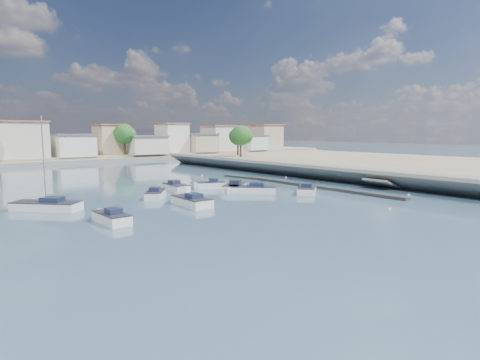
# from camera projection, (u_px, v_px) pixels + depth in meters

# --- Properties ---
(ground) EXTENTS (400.00, 400.00, 0.00)m
(ground) POSITION_uv_depth(u_px,v_px,m) (159.00, 173.00, 71.59)
(ground) COLOR #293F53
(ground) RESTS_ON ground
(seawall_walkway) EXTENTS (5.00, 90.00, 1.80)m
(seawall_walkway) POSITION_uv_depth(u_px,v_px,m) (349.00, 173.00, 62.12)
(seawall_walkway) COLOR slate
(seawall_walkway) RESTS_ON ground
(seawall_embankment) EXTENTS (49.65, 90.00, 2.90)m
(seawall_embankment) POSITION_uv_depth(u_px,v_px,m) (418.00, 166.00, 75.57)
(seawall_embankment) COLOR slate
(seawall_embankment) RESTS_ON ground
(breakwater) EXTENTS (2.00, 31.02, 0.35)m
(breakwater) POSITION_uv_depth(u_px,v_px,m) (299.00, 184.00, 54.75)
(breakwater) COLOR black
(breakwater) RESTS_ON ground
(far_shore_land) EXTENTS (160.00, 40.00, 1.40)m
(far_shore_land) POSITION_uv_depth(u_px,v_px,m) (71.00, 155.00, 111.71)
(far_shore_land) COLOR gray
(far_shore_land) RESTS_ON ground
(far_shore_quay) EXTENTS (160.00, 2.50, 0.80)m
(far_shore_quay) POSITION_uv_depth(u_px,v_px,m) (98.00, 161.00, 95.51)
(far_shore_quay) COLOR slate
(far_shore_quay) RESTS_ON ground
(far_town) EXTENTS (113.01, 12.80, 8.35)m
(far_town) POSITION_uv_depth(u_px,v_px,m) (130.00, 141.00, 106.21)
(far_town) COLOR beige
(far_town) RESTS_ON far_shore_land
(shore_trees) EXTENTS (74.56, 38.32, 7.92)m
(shore_trees) POSITION_uv_depth(u_px,v_px,m) (135.00, 136.00, 97.77)
(shore_trees) COLOR #38281E
(shore_trees) RESTS_ON ground
(motorboat_a) EXTENTS (1.82, 4.80, 1.48)m
(motorboat_a) POSITION_uv_depth(u_px,v_px,m) (110.00, 218.00, 32.59)
(motorboat_a) COLOR white
(motorboat_a) RESTS_ON ground
(motorboat_b) EXTENTS (3.94, 4.43, 1.48)m
(motorboat_b) POSITION_uv_depth(u_px,v_px,m) (156.00, 194.00, 44.69)
(motorboat_b) COLOR white
(motorboat_b) RESTS_ON ground
(motorboat_c) EXTENTS (5.58, 5.52, 1.48)m
(motorboat_c) POSITION_uv_depth(u_px,v_px,m) (250.00, 190.00, 48.26)
(motorboat_c) COLOR white
(motorboat_c) RESTS_ON ground
(motorboat_d) EXTENTS (5.01, 4.42, 1.48)m
(motorboat_d) POSITION_uv_depth(u_px,v_px,m) (234.00, 188.00, 49.81)
(motorboat_d) COLOR white
(motorboat_d) RESTS_ON ground
(motorboat_e) EXTENTS (2.26, 5.83, 1.48)m
(motorboat_e) POSITION_uv_depth(u_px,v_px,m) (190.00, 201.00, 40.29)
(motorboat_e) COLOR white
(motorboat_e) RESTS_ON ground
(motorboat_f) EXTENTS (3.90, 2.76, 1.48)m
(motorboat_f) POSITION_uv_depth(u_px,v_px,m) (209.00, 185.00, 52.17)
(motorboat_f) COLOR white
(motorboat_f) RESTS_ON ground
(motorboat_g) EXTENTS (2.14, 5.25, 1.48)m
(motorboat_g) POSITION_uv_depth(u_px,v_px,m) (177.00, 188.00, 49.74)
(motorboat_g) COLOR white
(motorboat_g) RESTS_ON ground
(motorboat_h) EXTENTS (5.16, 4.61, 1.48)m
(motorboat_h) POSITION_uv_depth(u_px,v_px,m) (307.00, 190.00, 48.28)
(motorboat_h) COLOR white
(motorboat_h) RESTS_ON ground
(sailboat) EXTENTS (5.88, 6.08, 9.00)m
(sailboat) POSITION_uv_depth(u_px,v_px,m) (43.00, 206.00, 37.54)
(sailboat) COLOR white
(sailboat) RESTS_ON ground
(mooring_buoys) EXTENTS (14.34, 35.85, 0.31)m
(mooring_buoys) POSITION_uv_depth(u_px,v_px,m) (281.00, 185.00, 55.26)
(mooring_buoys) COLOR silver
(mooring_buoys) RESTS_ON ground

